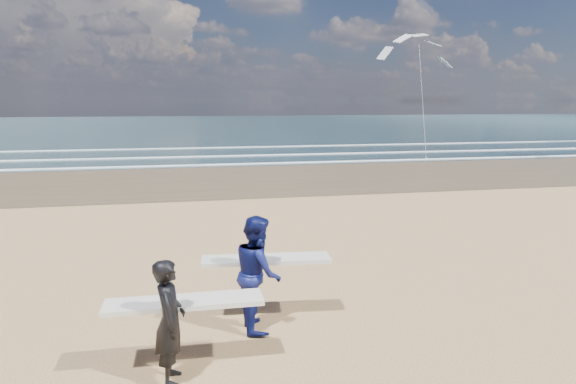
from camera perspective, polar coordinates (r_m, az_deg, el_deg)
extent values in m
cube|color=brown|center=(33.19, 27.68, 2.46)|extent=(220.00, 12.00, 0.01)
cube|color=#182E35|center=(82.19, 2.99, 7.48)|extent=(220.00, 100.00, 0.02)
cube|color=white|center=(36.98, 22.98, 3.56)|extent=(220.00, 0.50, 0.05)
cube|color=white|center=(40.91, 19.24, 4.35)|extent=(220.00, 0.50, 0.05)
cube|color=white|center=(46.57, 15.12, 5.20)|extent=(220.00, 0.50, 0.05)
imported|color=black|center=(7.22, -13.00, -13.83)|extent=(0.42, 0.63, 1.71)
cube|color=silver|center=(7.50, -11.44, -11.90)|extent=(2.21, 0.55, 0.07)
imported|color=#0E1552|center=(8.58, -3.37, -8.93)|extent=(0.74, 0.94, 1.92)
cube|color=silver|center=(8.90, -2.44, -7.48)|extent=(2.24, 0.74, 0.07)
cube|color=slate|center=(34.95, 15.11, 3.67)|extent=(0.12, 0.12, 0.10)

